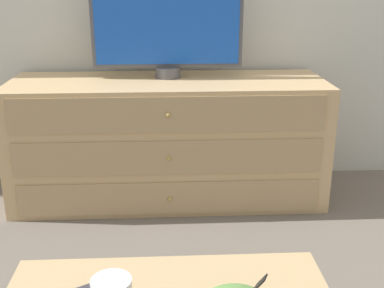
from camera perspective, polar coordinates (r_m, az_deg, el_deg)
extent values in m
plane|color=#70665B|center=(2.99, -1.07, -3.56)|extent=(12.00, 12.00, 0.00)
cube|color=tan|center=(2.59, -2.80, 0.49)|extent=(1.64, 0.53, 0.65)
cube|color=tan|center=(2.43, -2.67, -6.45)|extent=(1.51, 0.01, 0.17)
sphere|color=tan|center=(2.42, -2.67, -6.51)|extent=(0.02, 0.02, 0.02)
cube|color=tan|center=(2.34, -2.76, -1.65)|extent=(1.51, 0.01, 0.17)
sphere|color=tan|center=(2.33, -2.76, -1.71)|extent=(0.02, 0.02, 0.02)
cube|color=tan|center=(2.27, -2.84, 3.47)|extent=(1.51, 0.01, 0.17)
sphere|color=tan|center=(2.26, -2.84, 3.43)|extent=(0.02, 0.02, 0.02)
cylinder|color=#515156|center=(2.57, -2.86, 8.48)|extent=(0.13, 0.13, 0.06)
cube|color=#515156|center=(2.54, -2.98, 15.07)|extent=(0.78, 0.04, 0.54)
cube|color=blue|center=(2.52, -2.98, 15.03)|extent=(0.74, 0.01, 0.50)
cube|color=black|center=(0.99, 8.14, -15.94)|extent=(0.03, 0.03, 0.03)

